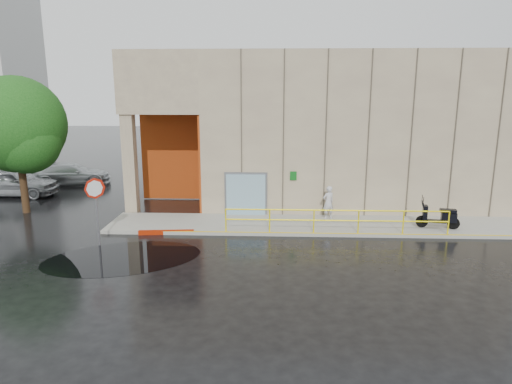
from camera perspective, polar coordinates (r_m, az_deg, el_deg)
ground at (r=17.00m, az=-3.20°, el=-8.69°), size 120.00×120.00×0.00m
sidewalk at (r=21.29m, az=8.78°, el=-4.11°), size 20.00×3.00×0.15m
building at (r=27.02m, az=9.93°, el=8.38°), size 20.00×10.17×8.00m
guardrail at (r=19.87m, az=9.98°, el=-3.58°), size 9.56×0.06×1.03m
person at (r=21.88m, az=9.02°, el=-1.29°), size 0.69×0.60×1.59m
scooter at (r=21.69m, az=21.92°, el=-2.14°), size 1.89×0.93×1.43m
stop_sign at (r=19.16m, az=-19.42°, el=-0.61°), size 0.65×0.59×2.79m
red_curb at (r=20.36m, az=-11.15°, el=-4.96°), size 2.41×0.39×0.18m
puddle at (r=18.04m, az=-16.31°, el=-7.91°), size 6.65×5.22×0.01m
car_a at (r=30.31m, az=-27.94°, el=1.08°), size 4.87×1.99×1.66m
car_c at (r=32.30m, az=-22.13°, el=2.09°), size 5.31×3.26×1.44m
tree_near at (r=25.40m, az=-27.51°, el=7.05°), size 4.74×4.74×6.86m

